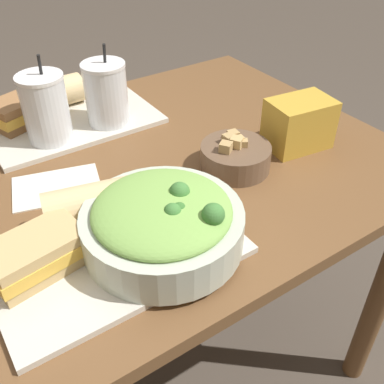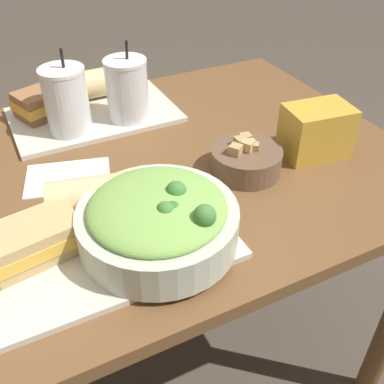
# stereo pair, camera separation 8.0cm
# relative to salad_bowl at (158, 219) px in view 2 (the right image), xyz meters

# --- Properties ---
(ground_plane) EXTENTS (12.00, 12.00, 0.00)m
(ground_plane) POSITION_rel_salad_bowl_xyz_m (-0.08, 0.25, -0.84)
(ground_plane) COLOR #4C4238
(dining_table) EXTENTS (1.48, 0.85, 0.78)m
(dining_table) POSITION_rel_salad_bowl_xyz_m (-0.08, 0.25, -0.16)
(dining_table) COLOR brown
(dining_table) RESTS_ON ground_plane
(tray_near) EXTENTS (0.41, 0.27, 0.01)m
(tray_near) POSITION_rel_salad_bowl_xyz_m (-0.08, 0.03, -0.05)
(tray_near) COLOR beige
(tray_near) RESTS_ON dining_table
(tray_far) EXTENTS (0.41, 0.27, 0.01)m
(tray_far) POSITION_rel_salad_bowl_xyz_m (0.04, 0.52, -0.05)
(tray_far) COLOR beige
(tray_far) RESTS_ON dining_table
(salad_bowl) EXTENTS (0.27, 0.27, 0.11)m
(salad_bowl) POSITION_rel_salad_bowl_xyz_m (0.00, 0.00, 0.00)
(salad_bowl) COLOR beige
(salad_bowl) RESTS_ON tray_near
(soup_bowl) EXTENTS (0.15, 0.15, 0.08)m
(soup_bowl) POSITION_rel_salad_bowl_xyz_m (0.26, 0.13, -0.03)
(soup_bowl) COLOR brown
(soup_bowl) RESTS_ON dining_table
(sandwich_near) EXTENTS (0.17, 0.12, 0.06)m
(sandwich_near) POSITION_rel_salad_bowl_xyz_m (-0.20, 0.06, -0.02)
(sandwich_near) COLOR tan
(sandwich_near) RESTS_ON tray_near
(baguette_near) EXTENTS (0.17, 0.11, 0.08)m
(baguette_near) POSITION_rel_salad_bowl_xyz_m (-0.07, 0.12, -0.01)
(baguette_near) COLOR #DBBC84
(baguette_near) RESTS_ON tray_near
(sandwich_far) EXTENTS (0.19, 0.15, 0.06)m
(sandwich_far) POSITION_rel_salad_bowl_xyz_m (-0.06, 0.57, -0.02)
(sandwich_far) COLOR olive
(sandwich_far) RESTS_ON tray_far
(baguette_far) EXTENTS (0.12, 0.08, 0.08)m
(baguette_far) POSITION_rel_salad_bowl_xyz_m (0.05, 0.61, -0.01)
(baguette_far) COLOR #DBBC84
(baguette_far) RESTS_ON tray_far
(drink_cup_dark) EXTENTS (0.10, 0.10, 0.20)m
(drink_cup_dark) POSITION_rel_salad_bowl_xyz_m (-0.04, 0.45, 0.03)
(drink_cup_dark) COLOR silver
(drink_cup_dark) RESTS_ON tray_far
(drink_cup_red) EXTENTS (0.10, 0.10, 0.20)m
(drink_cup_red) POSITION_rel_salad_bowl_xyz_m (0.11, 0.45, 0.02)
(drink_cup_red) COLOR silver
(drink_cup_red) RESTS_ON tray_far
(chip_bag) EXTENTS (0.15, 0.12, 0.11)m
(chip_bag) POSITION_rel_salad_bowl_xyz_m (0.44, 0.12, -0.00)
(chip_bag) COLOR gold
(chip_bag) RESTS_ON dining_table
(napkin_folded) EXTENTS (0.20, 0.17, 0.00)m
(napkin_folded) POSITION_rel_salad_bowl_xyz_m (-0.09, 0.28, -0.06)
(napkin_folded) COLOR silver
(napkin_folded) RESTS_ON dining_table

